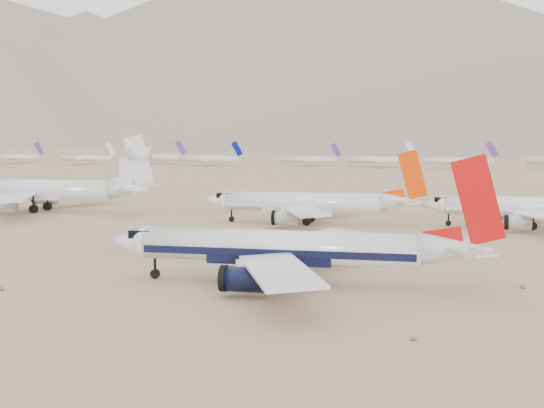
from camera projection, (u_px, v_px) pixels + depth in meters
The scene contains 8 objects.
ground at pixel (343, 283), 106.42m from camera, with size 7000.00×7000.00×0.00m, color #896E4F.
main_airliner at pixel (295, 249), 104.77m from camera, with size 52.12×50.90×18.39m.
row2_gold_tail at pixel (535, 207), 165.64m from camera, with size 46.63×45.60×16.60m.
row2_orange_tail at pixel (312, 203), 173.30m from camera, with size 48.44×47.39×17.28m.
row2_white_trijet at pixel (45, 189), 199.40m from camera, with size 58.06×56.74×20.57m.
distant_storage_row at pixel (483, 161), 431.96m from camera, with size 615.30×58.49×15.47m.
mountain_range at pixel (467, 54), 1674.96m from camera, with size 7354.00×3024.00×470.00m.
desert_scrub at pixel (329, 337), 77.51m from camera, with size 261.14×121.67×0.63m.
Camera 1 is at (12.84, -104.54, 21.33)m, focal length 50.00 mm.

